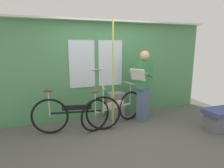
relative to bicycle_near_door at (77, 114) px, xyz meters
The scene contains 8 objects.
ground_plane 1.11m from the bicycle_near_door, 36.77° to the right, with size 6.48×4.28×0.04m, color #56544F.
train_door_wall 1.37m from the bicycle_near_door, 41.27° to the left, with size 5.48×0.28×2.34m.
bicycle_near_door is the anchor object (origin of this frame).
bicycle_leaning_behind 0.84m from the bicycle_near_door, ahead, with size 1.62×0.68×0.91m.
passenger_reading_newspaper 1.65m from the bicycle_near_door, ahead, with size 0.62×0.57×1.65m.
trash_bin_by_wall 1.17m from the bicycle_near_door, 25.67° to the left, with size 0.38×0.28×0.63m, color gray.
handrail_pole 1.09m from the bicycle_near_door, ahead, with size 0.04×0.04×2.30m, color #C6C14C.
bench_seat_corner 3.04m from the bicycle_near_door, 18.08° to the right, with size 0.70×0.44×0.45m.
Camera 1 is at (-1.42, -3.11, 1.78)m, focal length 30.59 mm.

